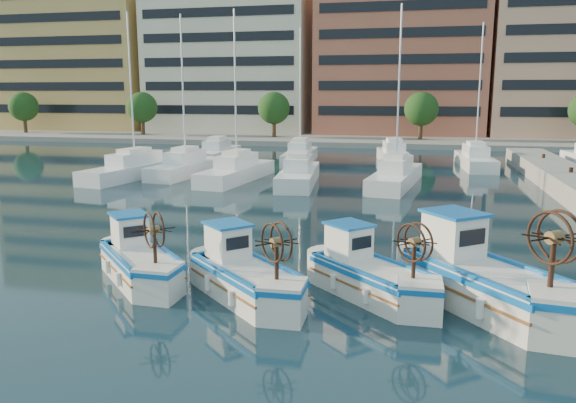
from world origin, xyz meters
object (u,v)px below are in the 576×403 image
at_px(fishing_boat_a, 139,259).
at_px(fishing_boat_b, 244,274).
at_px(fishing_boat_c, 369,273).
at_px(fishing_boat_d, 482,277).

bearing_deg(fishing_boat_a, fishing_boat_b, -54.68).
bearing_deg(fishing_boat_b, fishing_boat_a, 122.29).
height_order(fishing_boat_b, fishing_boat_c, fishing_boat_b).
bearing_deg(fishing_boat_a, fishing_boat_c, -41.74).
distance_m(fishing_boat_a, fishing_boat_c, 7.40).
distance_m(fishing_boat_b, fishing_boat_c, 3.74).
xyz_separation_m(fishing_boat_a, fishing_boat_d, (10.57, -0.02, 0.18)).
distance_m(fishing_boat_c, fishing_boat_d, 3.19).
bearing_deg(fishing_boat_c, fishing_boat_a, 135.42).
xyz_separation_m(fishing_boat_a, fishing_boat_b, (3.79, -0.75, 0.02)).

